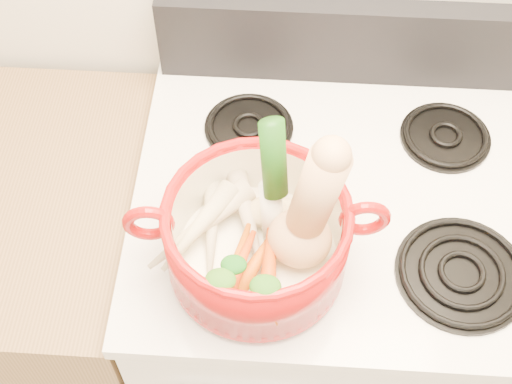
# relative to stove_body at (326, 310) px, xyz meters

# --- Properties ---
(stove_body) EXTENTS (0.76, 0.65, 0.92)m
(stove_body) POSITION_rel_stove_body_xyz_m (0.00, 0.00, 0.00)
(stove_body) COLOR white
(stove_body) RESTS_ON floor
(cooktop) EXTENTS (0.78, 0.67, 0.03)m
(cooktop) POSITION_rel_stove_body_xyz_m (0.00, 0.00, 0.47)
(cooktop) COLOR silver
(cooktop) RESTS_ON stove_body
(control_backsplash) EXTENTS (0.76, 0.05, 0.18)m
(control_backsplash) POSITION_rel_stove_body_xyz_m (0.00, 0.30, 0.58)
(control_backsplash) COLOR black
(control_backsplash) RESTS_ON cooktop
(burner_front_left) EXTENTS (0.22, 0.22, 0.02)m
(burner_front_left) POSITION_rel_stove_body_xyz_m (-0.19, -0.16, 0.50)
(burner_front_left) COLOR black
(burner_front_left) RESTS_ON cooktop
(burner_front_right) EXTENTS (0.22, 0.22, 0.02)m
(burner_front_right) POSITION_rel_stove_body_xyz_m (0.19, -0.16, 0.50)
(burner_front_right) COLOR black
(burner_front_right) RESTS_ON cooktop
(burner_back_left) EXTENTS (0.17, 0.17, 0.02)m
(burner_back_left) POSITION_rel_stove_body_xyz_m (-0.19, 0.14, 0.50)
(burner_back_left) COLOR black
(burner_back_left) RESTS_ON cooktop
(burner_back_right) EXTENTS (0.17, 0.17, 0.02)m
(burner_back_right) POSITION_rel_stove_body_xyz_m (0.19, 0.14, 0.50)
(burner_back_right) COLOR black
(burner_back_right) RESTS_ON cooktop
(dutch_oven) EXTENTS (0.32, 0.32, 0.15)m
(dutch_oven) POSITION_rel_stove_body_xyz_m (-0.16, -0.16, 0.58)
(dutch_oven) COLOR #980A0A
(dutch_oven) RESTS_ON burner_front_left
(pot_handle_left) EXTENTS (0.08, 0.03, 0.08)m
(pot_handle_left) POSITION_rel_stove_body_xyz_m (-0.32, -0.18, 0.63)
(pot_handle_left) COLOR #980A0A
(pot_handle_left) RESTS_ON dutch_oven
(pot_handle_right) EXTENTS (0.08, 0.03, 0.08)m
(pot_handle_right) POSITION_rel_stove_body_xyz_m (0.01, -0.15, 0.63)
(pot_handle_right) COLOR #980A0A
(pot_handle_right) RESTS_ON dutch_oven
(squash) EXTENTS (0.17, 0.14, 0.28)m
(squash) POSITION_rel_stove_body_xyz_m (-0.09, -0.16, 0.67)
(squash) COLOR tan
(squash) RESTS_ON dutch_oven
(leek) EXTENTS (0.07, 0.10, 0.26)m
(leek) POSITION_rel_stove_body_xyz_m (-0.13, -0.12, 0.67)
(leek) COLOR silver
(leek) RESTS_ON dutch_oven
(ginger) EXTENTS (0.09, 0.07, 0.04)m
(ginger) POSITION_rel_stove_body_xyz_m (-0.14, -0.10, 0.56)
(ginger) COLOR tan
(ginger) RESTS_ON dutch_oven
(parsnip_0) EXTENTS (0.05, 0.20, 0.05)m
(parsnip_0) POSITION_rel_stove_body_xyz_m (-0.23, -0.12, 0.56)
(parsnip_0) COLOR beige
(parsnip_0) RESTS_ON dutch_oven
(parsnip_1) EXTENTS (0.18, 0.18, 0.06)m
(parsnip_1) POSITION_rel_stove_body_xyz_m (-0.25, -0.14, 0.57)
(parsnip_1) COLOR beige
(parsnip_1) RESTS_ON dutch_oven
(parsnip_2) EXTENTS (0.09, 0.18, 0.05)m
(parsnip_2) POSITION_rel_stove_body_xyz_m (-0.17, -0.12, 0.57)
(parsnip_2) COLOR beige
(parsnip_2) RESTS_ON dutch_oven
(parsnip_3) EXTENTS (0.13, 0.17, 0.06)m
(parsnip_3) POSITION_rel_stove_body_xyz_m (-0.25, -0.15, 0.58)
(parsnip_3) COLOR beige
(parsnip_3) RESTS_ON dutch_oven
(carrot_0) EXTENTS (0.09, 0.15, 0.04)m
(carrot_0) POSITION_rel_stove_body_xyz_m (-0.15, -0.19, 0.56)
(carrot_0) COLOR #D45A0A
(carrot_0) RESTS_ON dutch_oven
(carrot_1) EXTENTS (0.06, 0.16, 0.05)m
(carrot_1) POSITION_rel_stove_body_xyz_m (-0.19, -0.21, 0.56)
(carrot_1) COLOR #BA5809
(carrot_1) RESTS_ON dutch_oven
(carrot_2) EXTENTS (0.04, 0.19, 0.05)m
(carrot_2) POSITION_rel_stove_body_xyz_m (-0.13, -0.21, 0.57)
(carrot_2) COLOR #D1440A
(carrot_2) RESTS_ON dutch_oven
(carrot_3) EXTENTS (0.08, 0.16, 0.05)m
(carrot_3) POSITION_rel_stove_body_xyz_m (-0.18, -0.23, 0.58)
(carrot_3) COLOR #C43709
(carrot_3) RESTS_ON dutch_oven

